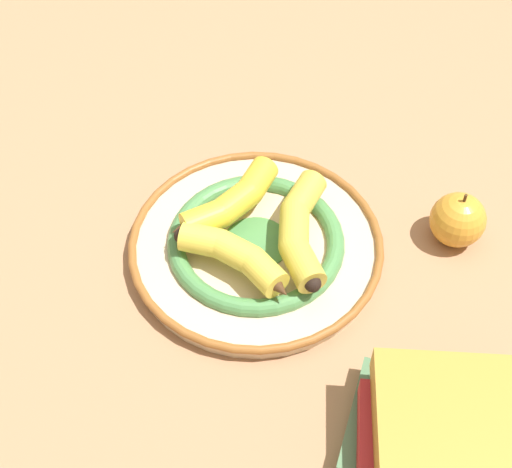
% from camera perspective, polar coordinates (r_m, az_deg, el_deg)
% --- Properties ---
extents(ground_plane, '(2.80, 2.80, 0.00)m').
position_cam_1_polar(ground_plane, '(0.99, -1.17, -0.10)').
color(ground_plane, '#A87A56').
extents(decorative_bowl, '(0.34, 0.34, 0.04)m').
position_cam_1_polar(decorative_bowl, '(0.96, -0.00, -0.84)').
color(decorative_bowl, beige).
rests_on(decorative_bowl, ground_plane).
extents(banana_a, '(0.10, 0.17, 0.04)m').
position_cam_1_polar(banana_a, '(0.90, -1.61, -1.75)').
color(banana_a, yellow).
rests_on(banana_a, decorative_bowl).
extents(banana_b, '(0.16, 0.13, 0.04)m').
position_cam_1_polar(banana_b, '(0.96, -2.04, 2.55)').
color(banana_b, yellow).
rests_on(banana_b, decorative_bowl).
extents(banana_c, '(0.21, 0.07, 0.04)m').
position_cam_1_polar(banana_c, '(0.93, 3.53, 0.62)').
color(banana_c, gold).
rests_on(banana_c, decorative_bowl).
extents(book_stack, '(0.17, 0.22, 0.10)m').
position_cam_1_polar(book_stack, '(0.81, 14.73, -15.18)').
color(book_stack, '#4C754C').
rests_on(book_stack, ground_plane).
extents(apple, '(0.08, 0.08, 0.09)m').
position_cam_1_polar(apple, '(1.00, 15.84, 1.10)').
color(apple, gold).
rests_on(apple, ground_plane).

